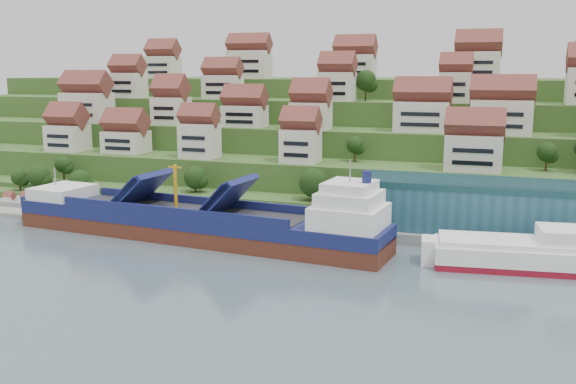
% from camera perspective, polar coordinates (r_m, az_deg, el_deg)
% --- Properties ---
extents(ground, '(300.00, 300.00, 0.00)m').
position_cam_1_polar(ground, '(129.25, -4.39, -4.43)').
color(ground, slate).
rests_on(ground, ground).
extents(quay, '(180.00, 14.00, 2.20)m').
position_cam_1_polar(quay, '(136.69, 5.87, -3.14)').
color(quay, gray).
rests_on(quay, ground).
extents(pebble_beach, '(45.00, 20.00, 1.00)m').
position_cam_1_polar(pebble_beach, '(169.49, -21.00, -1.30)').
color(pebble_beach, gray).
rests_on(pebble_beach, ground).
extents(hillside, '(260.00, 128.00, 31.00)m').
position_cam_1_polar(hillside, '(224.71, 6.16, 4.78)').
color(hillside, '#2D4C1E').
rests_on(hillside, ground).
extents(hillside_village, '(161.77, 62.95, 29.30)m').
position_cam_1_polar(hillside_village, '(183.15, 3.52, 7.89)').
color(hillside_village, silver).
rests_on(hillside_village, ground).
extents(hillside_trees, '(141.07, 62.36, 30.73)m').
position_cam_1_polar(hillside_trees, '(169.02, -1.79, 4.67)').
color(hillside_trees, '#1C3913').
rests_on(hillside_trees, ground).
extents(warehouse, '(60.00, 15.00, 10.00)m').
position_cam_1_polar(warehouse, '(133.96, 19.56, -1.32)').
color(warehouse, '#275769').
rests_on(warehouse, quay).
extents(flagpole, '(1.28, 0.16, 8.00)m').
position_cam_1_polar(flagpole, '(131.11, 4.61, -1.12)').
color(flagpole, gray).
rests_on(flagpole, quay).
extents(beach_huts, '(14.40, 3.70, 2.20)m').
position_cam_1_polar(beach_huts, '(169.54, -21.83, -0.80)').
color(beach_huts, white).
rests_on(beach_huts, pebble_beach).
extents(cargo_ship, '(81.69, 19.75, 17.98)m').
position_cam_1_polar(cargo_ship, '(130.50, -7.53, -2.81)').
color(cargo_ship, '#542619').
rests_on(cargo_ship, ground).
extents(second_ship, '(29.06, 13.85, 8.11)m').
position_cam_1_polar(second_ship, '(118.69, 19.99, -5.22)').
color(second_ship, maroon).
rests_on(second_ship, ground).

